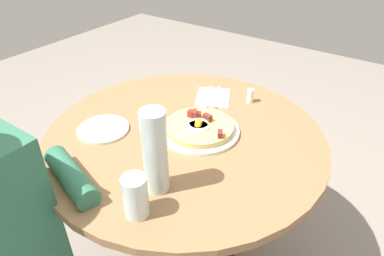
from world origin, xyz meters
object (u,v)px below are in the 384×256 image
(fork, at_px, (209,96))
(water_glass, at_px, (136,196))
(pizza_plate, at_px, (199,131))
(water_bottle, at_px, (155,152))
(dining_table, at_px, (185,167))
(salt_shaker, at_px, (250,96))
(bread_plate, at_px, (103,129))
(knife, at_px, (217,97))
(breakfast_pizza, at_px, (199,126))

(fork, distance_m, water_glass, 0.70)
(fork, relative_size, water_glass, 1.42)
(pizza_plate, height_order, water_bottle, water_bottle)
(dining_table, height_order, fork, fork)
(dining_table, relative_size, salt_shaker, 17.64)
(bread_plate, xyz_separation_m, fork, (-0.44, 0.19, 0.00))
(bread_plate, bearing_deg, salt_shaker, 145.45)
(knife, bearing_deg, salt_shaker, 84.37)
(breakfast_pizza, distance_m, water_bottle, 0.34)
(bread_plate, xyz_separation_m, water_bottle, (0.12, 0.36, 0.13))
(pizza_plate, distance_m, breakfast_pizza, 0.02)
(dining_table, xyz_separation_m, bread_plate, (0.16, -0.26, 0.17))
(bread_plate, relative_size, knife, 1.05)
(pizza_plate, distance_m, knife, 0.27)
(dining_table, bearing_deg, pizza_plate, 132.66)
(pizza_plate, bearing_deg, dining_table, -47.34)
(pizza_plate, xyz_separation_m, breakfast_pizza, (-0.00, -0.00, 0.02))
(bread_plate, relative_size, fork, 1.05)
(breakfast_pizza, height_order, bread_plate, breakfast_pizza)
(dining_table, bearing_deg, knife, -172.13)
(water_glass, bearing_deg, breakfast_pizza, -169.20)
(breakfast_pizza, height_order, salt_shaker, breakfast_pizza)
(dining_table, relative_size, knife, 5.71)
(dining_table, bearing_deg, water_glass, 17.40)
(pizza_plate, xyz_separation_m, knife, (-0.26, -0.08, 0.00))
(water_glass, distance_m, water_bottle, 0.13)
(dining_table, relative_size, bread_plate, 5.43)
(fork, distance_m, salt_shaker, 0.18)
(bread_plate, height_order, water_glass, water_glass)
(water_bottle, bearing_deg, breakfast_pizza, -168.87)
(dining_table, xyz_separation_m, knife, (-0.30, -0.04, 0.17))
(breakfast_pizza, bearing_deg, salt_shaker, 170.92)
(dining_table, xyz_separation_m, pizza_plate, (-0.04, 0.04, 0.17))
(fork, distance_m, knife, 0.04)
(breakfast_pizza, distance_m, fork, 0.27)
(water_bottle, bearing_deg, salt_shaker, -178.88)
(bread_plate, xyz_separation_m, knife, (-0.46, 0.22, 0.00))
(dining_table, xyz_separation_m, breakfast_pizza, (-0.04, 0.04, 0.19))
(pizza_plate, xyz_separation_m, water_bottle, (0.31, 0.06, 0.13))
(bread_plate, xyz_separation_m, water_glass, (0.23, 0.38, 0.06))
(pizza_plate, distance_m, salt_shaker, 0.32)
(pizza_plate, height_order, bread_plate, pizza_plate)
(knife, distance_m, salt_shaker, 0.14)
(pizza_plate, distance_m, water_glass, 0.43)
(breakfast_pizza, relative_size, salt_shaker, 4.30)
(knife, height_order, salt_shaker, salt_shaker)
(pizza_plate, distance_m, bread_plate, 0.36)
(pizza_plate, bearing_deg, water_bottle, 11.08)
(knife, xyz_separation_m, salt_shaker, (-0.05, 0.13, 0.02))
(salt_shaker, bearing_deg, knife, -68.84)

